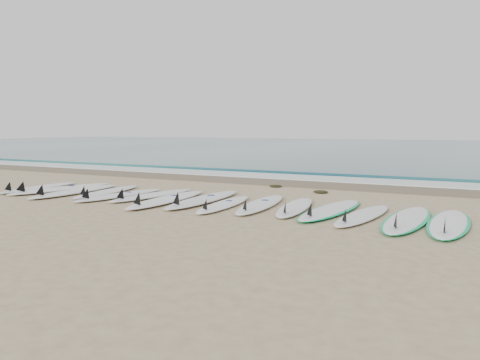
% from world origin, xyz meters
% --- Properties ---
extents(ground, '(120.00, 120.00, 0.00)m').
position_xyz_m(ground, '(0.00, 0.00, 0.00)').
color(ground, tan).
extents(ocean, '(120.00, 55.00, 0.03)m').
position_xyz_m(ocean, '(0.00, 32.50, 0.01)').
color(ocean, '#245C62').
rests_on(ocean, ground).
extents(wet_sand_band, '(120.00, 1.80, 0.01)m').
position_xyz_m(wet_sand_band, '(0.00, 4.10, 0.01)').
color(wet_sand_band, brown).
rests_on(wet_sand_band, ground).
extents(foam_band, '(120.00, 1.40, 0.04)m').
position_xyz_m(foam_band, '(0.00, 5.50, 0.02)').
color(foam_band, silver).
rests_on(foam_band, ground).
extents(wave_crest, '(120.00, 1.00, 0.10)m').
position_xyz_m(wave_crest, '(0.00, 7.00, 0.05)').
color(wave_crest, '#245C62').
rests_on(wave_crest, ground).
extents(surfboard_0, '(0.72, 2.51, 0.32)m').
position_xyz_m(surfboard_0, '(-4.75, -0.12, 0.05)').
color(surfboard_0, white).
rests_on(surfboard_0, ground).
extents(surfboard_1, '(1.03, 2.84, 0.36)m').
position_xyz_m(surfboard_1, '(-4.05, -0.04, 0.06)').
color(surfboard_1, white).
rests_on(surfboard_1, ground).
extents(surfboard_2, '(0.67, 2.77, 0.35)m').
position_xyz_m(surfboard_2, '(-3.37, -0.24, 0.06)').
color(surfboard_2, white).
rests_on(surfboard_2, ground).
extents(surfboard_3, '(0.86, 2.50, 0.31)m').
position_xyz_m(surfboard_3, '(-2.67, 0.11, 0.05)').
color(surfboard_3, white).
rests_on(surfboard_3, ground).
extents(surfboard_4, '(0.81, 2.52, 0.32)m').
position_xyz_m(surfboard_4, '(-2.03, -0.21, 0.05)').
color(surfboard_4, white).
rests_on(surfboard_4, ground).
extents(surfboard_5, '(0.82, 2.54, 0.32)m').
position_xyz_m(surfboard_5, '(-1.36, 0.11, 0.06)').
color(surfboard_5, white).
rests_on(surfboard_5, ground).
extents(surfboard_6, '(0.78, 2.86, 0.36)m').
position_xyz_m(surfboard_6, '(-0.67, -0.28, 0.06)').
color(surfboard_6, white).
rests_on(surfboard_6, ground).
extents(surfboard_7, '(0.72, 2.90, 0.37)m').
position_xyz_m(surfboard_7, '(0.01, 0.08, 0.06)').
color(surfboard_7, silver).
rests_on(surfboard_7, ground).
extents(surfboard_8, '(0.71, 2.36, 0.30)m').
position_xyz_m(surfboard_8, '(0.68, -0.24, 0.05)').
color(surfboard_8, white).
rests_on(surfboard_8, ground).
extents(surfboard_9, '(0.87, 2.63, 0.33)m').
position_xyz_m(surfboard_9, '(1.33, 0.08, 0.06)').
color(surfboard_9, white).
rests_on(surfboard_9, ground).
extents(surfboard_10, '(0.87, 2.45, 0.31)m').
position_xyz_m(surfboard_10, '(2.05, 0.10, 0.05)').
color(surfboard_10, white).
rests_on(surfboard_10, ground).
extents(surfboard_11, '(0.84, 2.71, 0.34)m').
position_xyz_m(surfboard_11, '(2.73, 0.13, 0.05)').
color(surfboard_11, white).
rests_on(surfboard_11, ground).
extents(surfboard_12, '(0.75, 2.44, 0.31)m').
position_xyz_m(surfboard_12, '(3.37, -0.18, 0.05)').
color(surfboard_12, silver).
rests_on(surfboard_12, ground).
extents(surfboard_13, '(0.73, 2.70, 0.34)m').
position_xyz_m(surfboard_13, '(4.10, -0.18, 0.05)').
color(surfboard_13, white).
rests_on(surfboard_13, ground).
extents(surfboard_14, '(0.64, 2.60, 0.33)m').
position_xyz_m(surfboard_14, '(4.73, -0.20, 0.05)').
color(surfboard_14, white).
rests_on(surfboard_14, ground).
extents(seaweed_near, '(0.34, 0.26, 0.07)m').
position_xyz_m(seaweed_near, '(0.38, 3.08, 0.03)').
color(seaweed_near, black).
rests_on(seaweed_near, ground).
extents(seaweed_far, '(0.36, 0.28, 0.07)m').
position_xyz_m(seaweed_far, '(1.78, 2.52, 0.04)').
color(seaweed_far, black).
rests_on(seaweed_far, ground).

